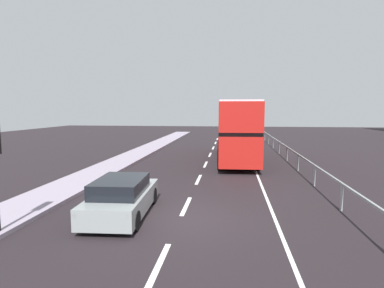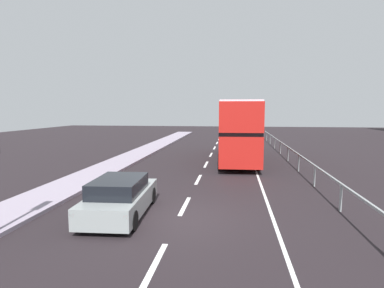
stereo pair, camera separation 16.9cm
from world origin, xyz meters
name	(u,v)px [view 1 (the left image)]	position (x,y,z in m)	size (l,w,h in m)	color
ground_plane	(181,218)	(0.00, 0.00, -0.05)	(73.70, 120.00, 0.10)	black
near_sidewalk_kerb	(22,208)	(-6.06, 0.00, 0.07)	(2.31, 80.00, 0.14)	gray
lane_paint_markings	(234,170)	(1.93, 8.70, 0.00)	(3.39, 46.00, 0.01)	silver
bridge_side_railing	(298,157)	(5.82, 9.00, 0.87)	(0.10, 42.00, 1.06)	gray
double_decker_bus_red	(236,129)	(2.06, 12.91, 2.32)	(3.00, 11.43, 4.33)	#AD1914
hatchback_car_near	(122,197)	(-2.11, -0.12, 0.66)	(2.04, 4.36, 1.37)	gray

